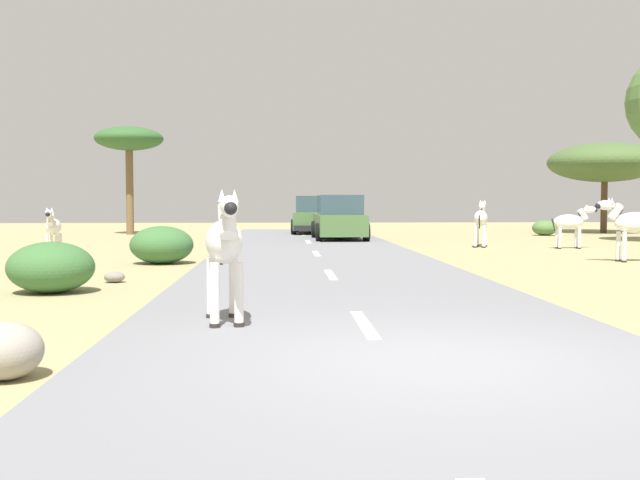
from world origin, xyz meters
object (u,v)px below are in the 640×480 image
(car_0, at_px, (314,216))
(bush_1, at_px, (545,228))
(zebra_3, at_px, (53,228))
(bush_2, at_px, (51,267))
(zebra_0, at_px, (225,244))
(zebra_2, at_px, (632,223))
(zebra_1, at_px, (481,219))
(tree_0, at_px, (129,141))
(rock_3, at_px, (6,351))
(tree_2, at_px, (605,163))
(bush_0, at_px, (162,245))
(car_1, at_px, (339,219))
(rock_0, at_px, (114,277))
(zebra_4, at_px, (571,222))

(car_0, relative_size, bush_1, 3.93)
(zebra_3, bearing_deg, bush_1, -154.68)
(bush_2, bearing_deg, zebra_3, 106.72)
(zebra_0, distance_m, zebra_2, 13.33)
(zebra_1, bearing_deg, tree_0, 164.40)
(zebra_2, relative_size, tree_0, 0.35)
(bush_1, relative_size, rock_3, 1.73)
(tree_2, xyz_separation_m, bush_0, (-18.65, -16.28, -2.94))
(car_0, bearing_deg, bush_1, 173.14)
(zebra_0, relative_size, rock_3, 2.66)
(bush_1, bearing_deg, car_1, -159.51)
(zebra_3, height_order, rock_3, zebra_3)
(zebra_2, height_order, rock_0, zebra_2)
(zebra_0, relative_size, tree_0, 0.35)
(bush_2, xyz_separation_m, rock_0, (0.72, 1.54, -0.33))
(zebra_4, height_order, car_0, car_0)
(bush_0, xyz_separation_m, bush_2, (-0.95, -5.69, -0.03))
(bush_2, relative_size, rock_3, 2.22)
(zebra_4, height_order, bush_0, zebra_4)
(zebra_4, distance_m, car_1, 8.91)
(tree_2, xyz_separation_m, bush_2, (-19.60, -21.97, -2.97))
(zebra_1, xyz_separation_m, car_0, (-5.18, 9.89, -0.11))
(zebra_4, height_order, bush_2, zebra_4)
(tree_0, bearing_deg, zebra_3, -87.01)
(zebra_0, distance_m, rock_3, 3.17)
(bush_1, bearing_deg, bush_2, -128.90)
(car_0, xyz_separation_m, car_1, (0.72, -5.59, 0.00))
(zebra_3, xyz_separation_m, car_0, (7.84, 13.84, 0.02))
(zebra_4, bearing_deg, zebra_1, -111.14)
(tree_0, bearing_deg, car_1, -31.17)
(zebra_0, height_order, zebra_3, zebra_0)
(zebra_1, relative_size, tree_0, 0.33)
(zebra_1, height_order, zebra_4, zebra_1)
(zebra_2, xyz_separation_m, tree_0, (-15.96, 16.03, 3.34))
(tree_0, distance_m, rock_0, 20.88)
(tree_2, relative_size, rock_0, 13.67)
(bush_2, bearing_deg, car_1, 68.75)
(zebra_0, height_order, zebra_1, zebra_0)
(zebra_3, xyz_separation_m, zebra_4, (15.72, 2.94, 0.03))
(zebra_1, bearing_deg, tree_2, 69.21)
(car_0, height_order, tree_0, tree_0)
(zebra_0, xyz_separation_m, bush_0, (-2.26, 9.24, -0.57))
(zebra_1, bearing_deg, rock_0, -114.20)
(zebra_1, distance_m, bush_0, 11.46)
(bush_0, relative_size, rock_3, 2.39)
(zebra_1, xyz_separation_m, car_1, (-4.46, 4.30, -0.11))
(tree_2, relative_size, bush_0, 3.44)
(tree_2, relative_size, rock_3, 8.23)
(zebra_0, height_order, car_1, car_1)
(zebra_3, bearing_deg, tree_0, -94.79)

